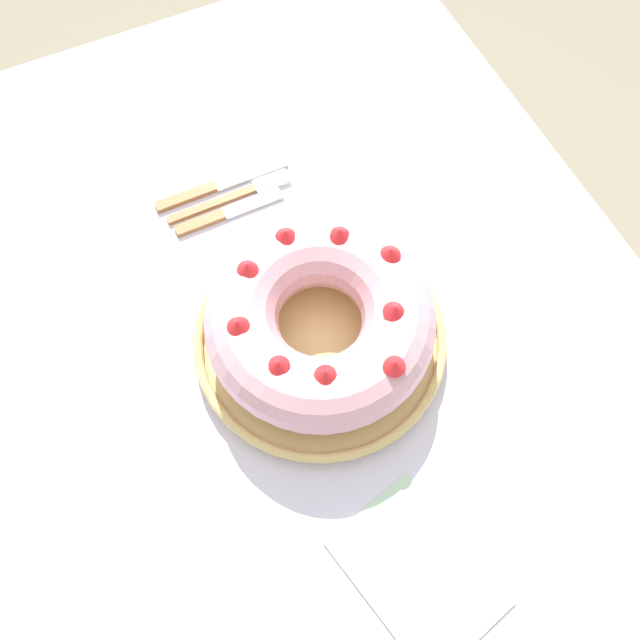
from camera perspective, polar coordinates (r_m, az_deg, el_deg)
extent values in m
plane|color=gray|center=(1.53, -0.03, -13.32)|extent=(8.00, 8.00, 0.00)
cube|color=silver|center=(0.81, -0.05, -3.40)|extent=(1.29, 0.90, 0.03)
cylinder|color=brown|center=(1.43, -24.36, 5.07)|extent=(0.06, 0.06, 0.73)
cylinder|color=brown|center=(1.49, 4.13, 16.32)|extent=(0.06, 0.06, 0.73)
cylinder|color=tan|center=(0.79, 0.00, -1.90)|extent=(0.30, 0.30, 0.01)
torus|color=tan|center=(0.78, 0.00, -1.49)|extent=(0.32, 0.32, 0.01)
torus|color=#E09EAD|center=(0.73, 0.00, 0.00)|extent=(0.27, 0.27, 0.09)
cone|color=red|center=(0.73, -3.16, 7.87)|extent=(0.03, 0.03, 0.01)
cone|color=red|center=(0.71, -6.67, 4.84)|extent=(0.03, 0.03, 0.01)
cone|color=red|center=(0.68, -7.54, -0.37)|extent=(0.03, 0.03, 0.01)
cone|color=red|center=(0.66, -3.84, -4.07)|extent=(0.03, 0.03, 0.01)
cone|color=red|center=(0.66, 0.51, -4.95)|extent=(0.04, 0.04, 0.01)
cone|color=red|center=(0.66, 6.84, -4.05)|extent=(0.04, 0.04, 0.01)
cone|color=red|center=(0.69, 6.86, 0.98)|extent=(0.03, 0.03, 0.01)
cone|color=red|center=(0.72, 6.47, 6.18)|extent=(0.03, 0.03, 0.01)
cone|color=red|center=(0.73, 1.81, 7.99)|extent=(0.04, 0.04, 0.01)
cube|color=#936038|center=(0.91, -9.84, 10.36)|extent=(0.01, 0.13, 0.01)
cube|color=silver|center=(0.92, -4.43, 12.46)|extent=(0.02, 0.05, 0.01)
cube|color=#936038|center=(0.92, -12.13, 10.92)|extent=(0.02, 0.09, 0.01)
cube|color=silver|center=(0.93, -6.34, 13.19)|extent=(0.02, 0.11, 0.00)
cube|color=#936038|center=(0.89, -10.88, 8.70)|extent=(0.02, 0.07, 0.01)
cube|color=silver|center=(0.90, -6.17, 10.58)|extent=(0.02, 0.09, 0.00)
cube|color=#B2D1B7|center=(0.75, 8.92, -21.84)|extent=(0.20, 0.16, 0.00)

